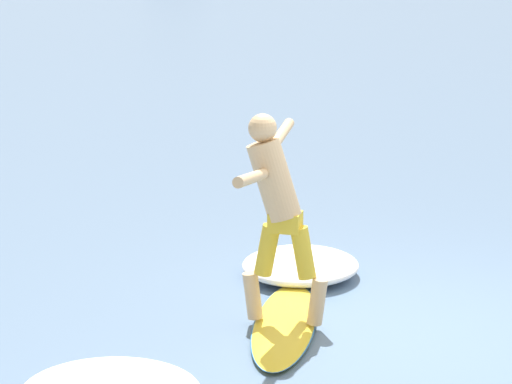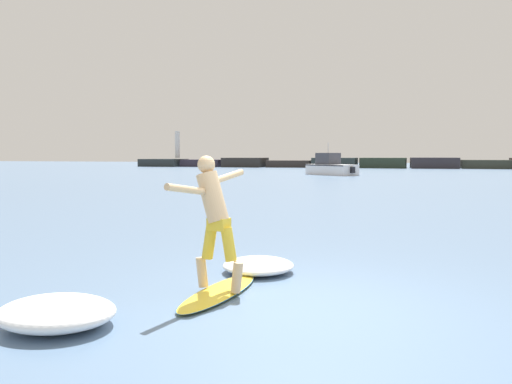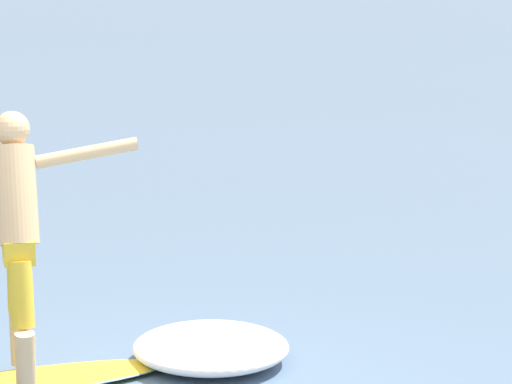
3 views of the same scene
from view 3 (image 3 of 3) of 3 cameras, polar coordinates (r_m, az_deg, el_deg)
surfboard at (r=8.34m, az=-10.63°, el=-8.75°), size 0.77×2.21×0.20m
surfer at (r=8.11m, az=-11.20°, el=-1.42°), size 0.80×1.62×1.77m
wave_foam_at_tail at (r=8.63m, az=-2.14°, el=-7.31°), size 1.53×1.52×0.23m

